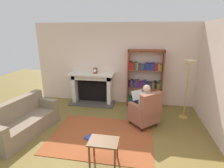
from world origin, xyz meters
The scene contains 13 objects.
ground centered at (0.00, 0.00, 0.00)m, with size 14.00×14.00×0.00m, color olive.
back_wall centered at (0.00, 2.55, 1.35)m, with size 5.60×0.10×2.70m, color beige.
side_wall_right centered at (2.65, 1.25, 1.35)m, with size 0.10×5.20×2.70m, color beige.
area_rug centered at (0.00, 0.30, 0.01)m, with size 2.40×1.80×0.01m, color #9D4A26.
fireplace centered at (-0.78, 2.30, 0.58)m, with size 1.54×0.64×1.08m.
mantel_clock centered at (-0.63, 2.20, 1.17)m, with size 0.14×0.14×0.18m.
bookshelf centered at (0.98, 2.33, 0.88)m, with size 1.14×0.32×1.88m.
armchair_reading centered at (1.03, 0.97, 0.42)m, with size 0.89×0.89×0.97m.
seated_reader centered at (0.95, 1.06, 0.62)m, with size 0.58×0.59×1.14m.
sofa_floral centered at (-1.89, 0.09, 0.32)m, with size 1.00×1.80×0.85m.
side_table centered at (0.25, -0.54, 0.40)m, with size 0.56×0.39×0.47m.
scattered_books centered at (-0.03, 0.15, 0.03)m, with size 0.68×0.41×0.04m.
floor_lamp centered at (2.13, 1.64, 1.43)m, with size 0.32×0.32×1.69m.
Camera 1 is at (0.88, -3.27, 2.41)m, focal length 28.05 mm.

